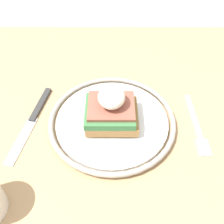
# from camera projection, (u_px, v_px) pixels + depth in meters

# --- Properties ---
(dining_table) EXTENTS (0.98, 0.73, 0.75)m
(dining_table) POSITION_uv_depth(u_px,v_px,m) (120.00, 163.00, 0.64)
(dining_table) COLOR tan
(dining_table) RESTS_ON ground_plane
(plate) EXTENTS (0.25, 0.25, 0.02)m
(plate) POSITION_uv_depth(u_px,v_px,m) (112.00, 121.00, 0.55)
(plate) COLOR silver
(plate) RESTS_ON dining_table
(sandwich) EXTENTS (0.10, 0.09, 0.08)m
(sandwich) POSITION_uv_depth(u_px,v_px,m) (111.00, 109.00, 0.52)
(sandwich) COLOR #9E703D
(sandwich) RESTS_ON plate
(fork) EXTENTS (0.02, 0.15, 0.00)m
(fork) POSITION_uv_depth(u_px,v_px,m) (197.00, 127.00, 0.54)
(fork) COLOR silver
(fork) RESTS_ON dining_table
(knife) EXTENTS (0.06, 0.19, 0.01)m
(knife) POSITION_uv_depth(u_px,v_px,m) (34.00, 117.00, 0.56)
(knife) COLOR #2D2D2D
(knife) RESTS_ON dining_table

